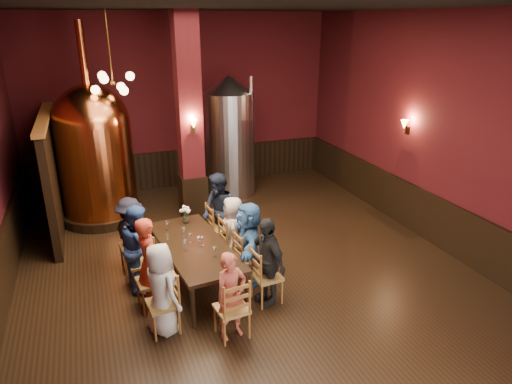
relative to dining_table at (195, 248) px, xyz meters
name	(u,v)px	position (x,y,z in m)	size (l,w,h in m)	color
room	(245,152)	(0.95, 0.10, 1.56)	(10.00, 10.02, 4.50)	black
wainscot_right	(425,215)	(4.91, 0.10, -0.19)	(0.08, 9.90, 1.00)	black
wainscot_back	(186,167)	(0.95, 5.06, -0.19)	(7.90, 0.08, 1.00)	black
column	(189,120)	(0.65, 2.90, 1.56)	(0.58, 0.58, 4.50)	#460F13
partition	(53,176)	(-2.25, 3.30, 0.51)	(0.22, 3.50, 2.40)	black
pendant_cluster	(113,83)	(-0.85, 3.00, 2.41)	(0.90, 0.90, 1.70)	#A57226
sconce_wall	(408,126)	(4.85, 0.90, 1.51)	(0.20, 0.20, 0.36)	black
sconce_column	(193,125)	(0.65, 2.60, 1.51)	(0.20, 0.20, 0.36)	black
dining_table	(195,248)	(0.00, 0.00, 0.00)	(1.23, 2.49, 0.75)	black
chair_0	(162,303)	(-0.75, -1.08, -0.23)	(0.46, 0.46, 0.92)	#965B26
person_0	(161,289)	(-0.75, -1.08, 0.01)	(0.68, 0.44, 1.40)	silver
chair_1	(151,281)	(-0.81, -0.41, -0.23)	(0.46, 0.46, 0.92)	#965B26
person_1	(149,264)	(-0.81, -0.41, 0.08)	(0.56, 0.37, 1.54)	#A7311C
chair_2	(141,262)	(-0.88, 0.24, -0.23)	(0.46, 0.46, 0.92)	#965B26
person_2	(140,247)	(-0.88, 0.24, 0.06)	(0.73, 0.36, 1.50)	navy
chair_3	(133,246)	(-0.94, 0.91, -0.23)	(0.46, 0.46, 0.92)	#965B26
person_3	(131,234)	(-0.94, 0.91, 0.00)	(0.89, 0.51, 1.38)	black
chair_4	(267,276)	(0.94, -0.91, -0.23)	(0.46, 0.46, 0.92)	#965B26
person_4	(267,261)	(0.94, -0.91, 0.05)	(0.86, 0.36, 1.47)	black
chair_5	(249,258)	(0.88, -0.24, -0.23)	(0.46, 0.46, 0.92)	#965B26
person_5	(249,243)	(0.88, -0.24, 0.05)	(1.37, 0.44, 1.48)	#3566A1
chair_6	(233,242)	(0.81, 0.41, -0.23)	(0.46, 0.46, 0.92)	#965B26
person_6	(233,232)	(0.81, 0.41, -0.02)	(0.65, 0.43, 1.34)	#BBACA5
chair_7	(220,228)	(0.75, 1.08, -0.23)	(0.46, 0.46, 0.92)	#965B26
person_7	(219,213)	(0.75, 1.08, 0.10)	(0.76, 0.38, 1.57)	black
chair_8	(232,308)	(0.15, -1.54, -0.23)	(0.46, 0.46, 0.92)	#965B26
person_8	(231,296)	(0.15, -1.54, -0.03)	(0.48, 0.32, 1.33)	#B24B3B
copper_kettle	(95,152)	(-1.35, 3.53, 0.88)	(2.11, 2.11, 4.30)	black
steel_vessel	(230,137)	(1.90, 3.98, 0.84)	(1.64, 1.64, 3.05)	#B2B2B7
rose_vase	(186,212)	(0.06, 0.92, 0.28)	(0.20, 0.20, 0.34)	white
wine_glass_0	(199,241)	(0.05, -0.07, 0.15)	(0.07, 0.07, 0.17)	white
wine_glass_1	(185,245)	(-0.18, -0.10, 0.15)	(0.07, 0.07, 0.17)	white
wine_glass_2	(202,241)	(0.11, -0.09, 0.15)	(0.07, 0.07, 0.17)	white
wine_glass_3	(191,238)	(-0.04, 0.09, 0.15)	(0.07, 0.07, 0.17)	white
wine_glass_4	(215,252)	(0.21, -0.52, 0.15)	(0.07, 0.07, 0.17)	white
wine_glass_5	(184,232)	(-0.10, 0.38, 0.15)	(0.07, 0.07, 0.17)	white
wine_glass_6	(167,226)	(-0.32, 0.74, 0.15)	(0.07, 0.07, 0.17)	white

